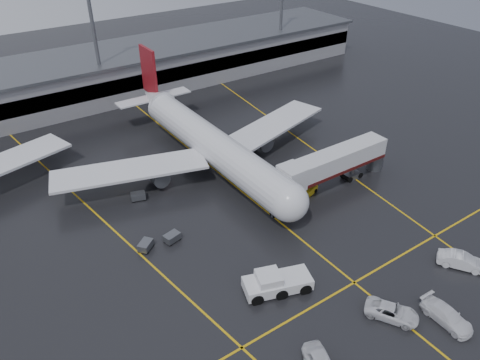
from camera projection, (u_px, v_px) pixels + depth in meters
ground at (244, 193)px, 67.84m from camera, size 220.00×220.00×0.00m
apron_line_centre at (244, 193)px, 67.84m from camera, size 0.25×90.00×0.02m
apron_line_stop at (354, 283)px, 52.55m from camera, size 60.00×0.25×0.02m
apron_line_left at (86, 205)px, 65.25m from camera, size 9.99×69.35×0.02m
apron_line_right at (294, 135)px, 83.37m from camera, size 7.57×69.64×0.02m
terminal at (115, 72)px, 98.83m from camera, size 122.00×19.00×8.60m
light_mast_mid at (94, 34)px, 86.86m from camera, size 3.00×1.20×25.45m
light_mast_right at (282, 4)px, 108.32m from camera, size 3.00×1.20×25.45m
main_airliner at (208, 142)px, 72.32m from camera, size 48.80×45.60×14.10m
jet_bridge at (334, 164)px, 67.22m from camera, size 19.90×3.40×6.05m
pushback_tractor at (276, 283)px, 51.05m from camera, size 8.05×5.25×2.67m
belt_loader at (308, 191)px, 67.32m from camera, size 3.52×2.24×2.07m
service_van_a at (392, 312)px, 47.99m from camera, size 5.02×6.00×1.52m
service_van_b at (447, 316)px, 47.48m from camera, size 2.48×5.71×1.63m
service_van_c at (462, 261)px, 54.27m from camera, size 4.59×5.57×1.79m
baggage_cart_a at (172, 237)px, 58.35m from camera, size 2.25×1.74×1.12m
baggage_cart_b at (146, 245)px, 57.05m from camera, size 2.38×2.26×1.12m
baggage_cart_c at (138, 196)px, 66.04m from camera, size 2.29×1.83×1.12m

